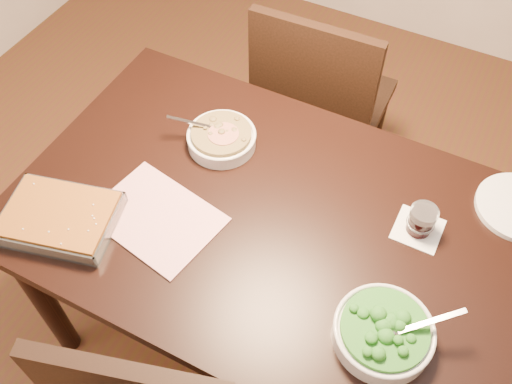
{
  "coord_description": "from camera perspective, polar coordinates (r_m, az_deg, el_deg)",
  "views": [
    {
      "loc": [
        0.38,
        -0.81,
        2.02
      ],
      "look_at": [
        -0.05,
        0.02,
        0.8
      ],
      "focal_mm": 40.0,
      "sensor_mm": 36.0,
      "label": 1
    }
  ],
  "objects": [
    {
      "name": "wine_tumbler",
      "position": [
        1.55,
        16.24,
        -2.69
      ],
      "size": [
        0.07,
        0.07,
        0.08
      ],
      "color": "black",
      "rests_on": "coaster"
    },
    {
      "name": "coaster",
      "position": [
        1.59,
        15.88,
        -3.61
      ],
      "size": [
        0.12,
        0.12,
        0.0
      ],
      "primitive_type": "cube",
      "color": "white",
      "rests_on": "table"
    },
    {
      "name": "magazine_a",
      "position": [
        1.57,
        -9.9,
        -2.52
      ],
      "size": [
        0.37,
        0.3,
        0.01
      ],
      "primitive_type": "cube",
      "rotation": [
        0.0,
        0.0,
        -0.19
      ],
      "color": "#BC3553",
      "rests_on": "table"
    },
    {
      "name": "stew_bowl",
      "position": [
        1.7,
        -3.46,
        5.44
      ],
      "size": [
        0.22,
        0.21,
        0.08
      ],
      "color": "silver",
      "rests_on": "table"
    },
    {
      "name": "ground",
      "position": [
        2.21,
        0.87,
        -13.66
      ],
      "size": [
        4.0,
        4.0,
        0.0
      ],
      "primitive_type": "plane",
      "color": "#4E3216",
      "rests_on": "ground"
    },
    {
      "name": "broccoli_bowl",
      "position": [
        1.38,
        12.62,
        -13.52
      ],
      "size": [
        0.24,
        0.24,
        0.09
      ],
      "color": "silver",
      "rests_on": "table"
    },
    {
      "name": "table",
      "position": [
        1.63,
        1.15,
        -4.34
      ],
      "size": [
        1.4,
        0.9,
        0.75
      ],
      "color": "black",
      "rests_on": "ground"
    },
    {
      "name": "chair_far",
      "position": [
        2.17,
        6.31,
        8.93
      ],
      "size": [
        0.46,
        0.46,
        0.95
      ],
      "rotation": [
        0.0,
        0.0,
        3.17
      ],
      "color": "black",
      "rests_on": "ground"
    },
    {
      "name": "baking_dish",
      "position": [
        1.6,
        -19.02,
        -2.47
      ],
      "size": [
        0.34,
        0.28,
        0.05
      ],
      "rotation": [
        0.0,
        0.0,
        0.25
      ],
      "color": "silver",
      "rests_on": "table"
    }
  ]
}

